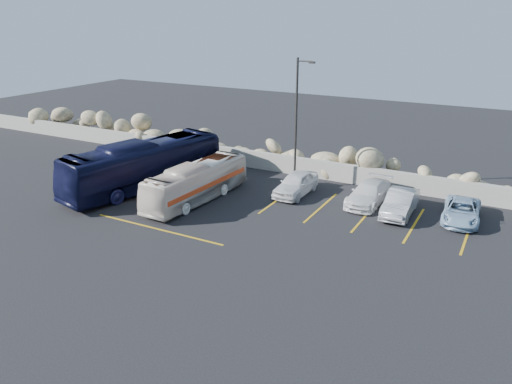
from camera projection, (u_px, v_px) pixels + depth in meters
The scene contains 11 objects.
ground at pixel (171, 234), 24.98m from camera, with size 90.00×90.00×0.00m, color black.
seawall at pixel (276, 163), 34.69m from camera, with size 60.00×0.40×1.20m, color gray.
riprap_pile at pixel (284, 149), 35.45m from camera, with size 54.00×2.80×2.60m, color #897759, non-canonical shape.
parking_lines at pixel (300, 214), 27.50m from camera, with size 18.16×9.36×0.01m.
lamppost at pixel (297, 120), 30.22m from camera, with size 1.14×0.18×8.00m.
vintage_bus at pixel (197, 182), 29.13m from camera, with size 1.87×7.97×2.22m, color silver.
tour_coach at pixel (144, 165), 31.04m from camera, with size 2.54×10.85×3.02m, color black.
car_a at pixel (296, 184), 30.22m from camera, with size 1.61×3.99×1.36m, color silver.
car_b at pixel (400, 203), 27.25m from camera, with size 1.40×4.00×1.32m, color #A6A6AB.
car_c at pixel (369, 193), 28.78m from camera, with size 1.74×4.28×1.24m, color silver.
car_d at pixel (461, 211), 26.42m from camera, with size 1.84×3.98×1.11m, color #91B1CD.
Camera 1 is at (14.61, -17.97, 10.53)m, focal length 35.00 mm.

